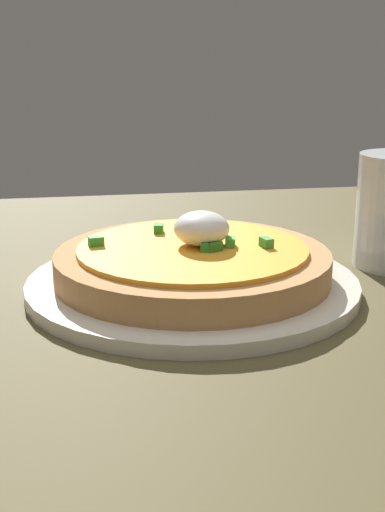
# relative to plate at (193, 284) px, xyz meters

# --- Properties ---
(dining_table) EXTENTS (1.18, 0.89, 0.03)m
(dining_table) POSITION_rel_plate_xyz_m (-0.01, 0.03, -0.02)
(dining_table) COLOR brown
(dining_table) RESTS_ON ground
(plate) EXTENTS (0.28, 0.28, 0.01)m
(plate) POSITION_rel_plate_xyz_m (0.00, 0.00, 0.00)
(plate) COLOR silver
(plate) RESTS_ON dining_table
(pizza) EXTENTS (0.24, 0.24, 0.06)m
(pizza) POSITION_rel_plate_xyz_m (-0.00, -0.00, 0.02)
(pizza) COLOR tan
(pizza) RESTS_ON plate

